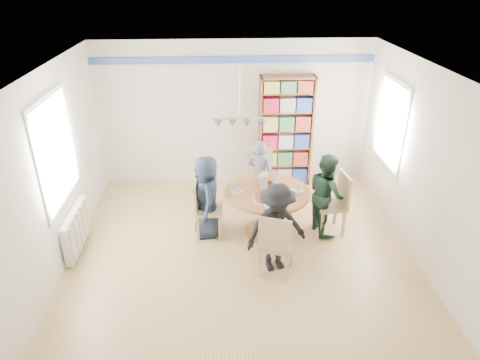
{
  "coord_description": "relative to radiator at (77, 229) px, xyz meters",
  "views": [
    {
      "loc": [
        -0.3,
        -5.1,
        3.85
      ],
      "look_at": [
        0.0,
        0.4,
        1.05
      ],
      "focal_mm": 32.0,
      "sensor_mm": 36.0,
      "label": 1
    }
  ],
  "objects": [
    {
      "name": "dining_table",
      "position": [
        2.84,
        0.3,
        0.21
      ],
      "size": [
        1.3,
        1.3,
        0.75
      ],
      "color": "brown",
      "rests_on": "ground"
    },
    {
      "name": "chair_near",
      "position": [
        2.85,
        -0.75,
        0.18
      ],
      "size": [
        0.55,
        0.55,
        0.97
      ],
      "color": "tan",
      "rests_on": "ground"
    },
    {
      "name": "person_near",
      "position": [
        2.87,
        -0.59,
        0.31
      ],
      "size": [
        0.95,
        0.71,
        1.32
      ],
      "primitive_type": "imported",
      "rotation": [
        0.0,
        0.0,
        0.28
      ],
      "color": "black",
      "rests_on": "ground"
    },
    {
      "name": "ground",
      "position": [
        2.42,
        -0.3,
        -0.35
      ],
      "size": [
        5.0,
        5.0,
        0.0
      ],
      "primitive_type": "plane",
      "color": "tan"
    },
    {
      "name": "bookshelf",
      "position": [
        3.37,
        2.04,
        0.68
      ],
      "size": [
        0.99,
        0.3,
        2.09
      ],
      "color": "brown",
      "rests_on": "ground"
    },
    {
      "name": "chair_right",
      "position": [
        3.93,
        0.31,
        0.2
      ],
      "size": [
        0.49,
        0.49,
        0.99
      ],
      "color": "tan",
      "rests_on": "ground"
    },
    {
      "name": "chair_far",
      "position": [
        2.83,
        1.32,
        0.19
      ],
      "size": [
        0.45,
        0.45,
        0.99
      ],
      "color": "tan",
      "rests_on": "ground"
    },
    {
      "name": "room_shell",
      "position": [
        2.16,
        0.57,
        1.3
      ],
      "size": [
        5.0,
        5.0,
        5.0
      ],
      "color": "white",
      "rests_on": "ground"
    },
    {
      "name": "tableware",
      "position": [
        2.82,
        0.32,
        0.46
      ],
      "size": [
        1.12,
        1.12,
        0.29
      ],
      "color": "white",
      "rests_on": "dining_table"
    },
    {
      "name": "person_far",
      "position": [
        2.81,
        1.17,
        0.26
      ],
      "size": [
        0.52,
        0.44,
        1.23
      ],
      "primitive_type": "imported",
      "rotation": [
        0.0,
        0.0,
        2.77
      ],
      "color": "gray",
      "rests_on": "ground"
    },
    {
      "name": "person_right",
      "position": [
        3.76,
        0.32,
        0.31
      ],
      "size": [
        0.62,
        0.73,
        1.32
      ],
      "primitive_type": "imported",
      "rotation": [
        0.0,
        0.0,
        1.78
      ],
      "color": "#183124",
      "rests_on": "ground"
    },
    {
      "name": "radiator",
      "position": [
        0.0,
        0.0,
        0.0
      ],
      "size": [
        0.12,
        1.0,
        0.6
      ],
      "color": "silver",
      "rests_on": "ground"
    },
    {
      "name": "person_left",
      "position": [
        1.92,
        0.32,
        0.31
      ],
      "size": [
        0.51,
        0.7,
        1.33
      ],
      "primitive_type": "imported",
      "rotation": [
        0.0,
        0.0,
        -1.42
      ],
      "color": "#182235",
      "rests_on": "ground"
    },
    {
      "name": "chair_left",
      "position": [
        1.86,
        0.3,
        0.17
      ],
      "size": [
        0.43,
        0.43,
        0.94
      ],
      "color": "tan",
      "rests_on": "ground"
    }
  ]
}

